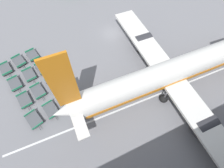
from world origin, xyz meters
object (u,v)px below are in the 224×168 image
object	(u,v)px
baggage_dolly_row_mid_b_col_a	(33,55)
baggage_dolly_row_mid_b_col_d	(65,101)
baggage_dolly_row_mid_a_col_a	(19,61)
baggage_dolly_row_mid_a_col_b	(29,75)
baggage_dolly_row_near_col_c	(25,100)
baggage_dolly_row_mid_b_col_c	(53,83)
baggage_dolly_row_near_col_b	(15,84)
baggage_dolly_row_near_col_d	(34,120)
airplane	(174,71)
baggage_dolly_row_mid_b_col_b	(42,68)
baggage_dolly_row_near_col_a	(6,69)
baggage_dolly_row_mid_a_col_c	(38,91)
baggage_dolly_row_mid_a_col_d	(51,110)

from	to	relation	value
baggage_dolly_row_mid_b_col_a	baggage_dolly_row_mid_b_col_d	world-z (taller)	same
baggage_dolly_row_mid_a_col_a	baggage_dolly_row_mid_a_col_b	distance (m)	4.03
baggage_dolly_row_near_col_c	baggage_dolly_row_mid_b_col_c	bearing A→B (deg)	103.64
baggage_dolly_row_near_col_b	baggage_dolly_row_near_col_d	world-z (taller)	same
baggage_dolly_row_near_col_c	baggage_dolly_row_mid_b_col_a	distance (m)	9.46
baggage_dolly_row_near_col_b	baggage_dolly_row_mid_b_col_d	xyz separation A→B (m)	(6.63, 6.70, 0.00)
baggage_dolly_row_mid_a_col_b	airplane	bearing A→B (deg)	62.43
baggage_dolly_row_mid_a_col_a	baggage_dolly_row_mid_b_col_b	xyz separation A→B (m)	(3.32, 3.50, 0.00)
baggage_dolly_row_near_col_a	baggage_dolly_row_mid_b_col_c	distance (m)	9.50
baggage_dolly_row_near_col_d	baggage_dolly_row_mid_b_col_b	bearing A→B (deg)	159.92
baggage_dolly_row_near_col_d	baggage_dolly_row_mid_a_col_a	size ratio (longest dim) A/B	1.00
airplane	baggage_dolly_row_mid_a_col_c	world-z (taller)	airplane
baggage_dolly_row_mid_b_col_b	baggage_dolly_row_mid_b_col_d	xyz separation A→B (m)	(8.02, 1.80, 0.00)
baggage_dolly_row_near_col_b	baggage_dolly_row_mid_a_col_b	bearing A→B (deg)	108.37
airplane	baggage_dolly_row_mid_a_col_d	xyz separation A→B (m)	(-3.09, -19.64, -2.57)
baggage_dolly_row_near_col_c	baggage_dolly_row_mid_b_col_b	world-z (taller)	same
baggage_dolly_row_mid_b_col_d	baggage_dolly_row_mid_b_col_c	bearing A→B (deg)	-167.75
baggage_dolly_row_near_col_d	baggage_dolly_row_mid_b_col_a	distance (m)	13.05
baggage_dolly_row_mid_b_col_d	baggage_dolly_row_mid_a_col_a	bearing A→B (deg)	-154.97
baggage_dolly_row_near_col_a	baggage_dolly_row_near_col_d	world-z (taller)	same
baggage_dolly_row_mid_b_col_a	baggage_dolly_row_near_col_b	bearing A→B (deg)	-37.73
airplane	baggage_dolly_row_near_col_d	bearing A→B (deg)	-96.65
baggage_dolly_row_mid_a_col_b	baggage_dolly_row_mid_a_col_d	xyz separation A→B (m)	(8.07, 1.72, 0.00)
baggage_dolly_row_near_col_a	baggage_dolly_row_mid_b_col_b	xyz separation A→B (m)	(2.53, 5.96, 0.00)
baggage_dolly_row_mid_a_col_b	baggage_dolly_row_near_col_d	bearing A→B (deg)	-6.41
airplane	baggage_dolly_row_mid_b_col_a	xyz separation A→B (m)	(-15.43, -19.94, -2.57)
baggage_dolly_row_near_col_b	baggage_dolly_row_near_col_c	bearing A→B (deg)	13.06
baggage_dolly_row_mid_a_col_b	baggage_dolly_row_mid_b_col_d	world-z (taller)	same
baggage_dolly_row_mid_a_col_d	baggage_dolly_row_mid_a_col_b	bearing A→B (deg)	-167.95
baggage_dolly_row_mid_a_col_c	baggage_dolly_row_mid_b_col_a	world-z (taller)	same
baggage_dolly_row_near_col_a	baggage_dolly_row_mid_b_col_c	size ratio (longest dim) A/B	1.00
airplane	baggage_dolly_row_mid_a_col_d	distance (m)	20.05
baggage_dolly_row_mid_a_col_a	baggage_dolly_row_mid_a_col_c	size ratio (longest dim) A/B	1.00
baggage_dolly_row_mid_a_col_a	baggage_dolly_row_mid_a_col_d	bearing A→B (deg)	13.46
baggage_dolly_row_near_col_b	baggage_dolly_row_mid_a_col_c	size ratio (longest dim) A/B	1.00
baggage_dolly_row_near_col_b	baggage_dolly_row_near_col_d	xyz separation A→B (m)	(7.71, 1.58, 0.00)
airplane	baggage_dolly_row_mid_a_col_d	world-z (taller)	airplane
baggage_dolly_row_mid_a_col_a	baggage_dolly_row_near_col_c	bearing A→B (deg)	-3.45
baggage_dolly_row_mid_a_col_b	baggage_dolly_row_mid_b_col_b	bearing A→B (deg)	102.99
baggage_dolly_row_mid_a_col_b	baggage_dolly_row_mid_b_col_a	xyz separation A→B (m)	(-4.27, 1.42, 0.00)
baggage_dolly_row_near_col_a	baggage_dolly_row_near_col_d	bearing A→B (deg)	12.74
baggage_dolly_row_near_col_b	baggage_dolly_row_near_col_d	bearing A→B (deg)	11.55
baggage_dolly_row_mid_a_col_d	baggage_dolly_row_mid_a_col_c	bearing A→B (deg)	-165.52
baggage_dolly_row_mid_b_col_a	baggage_dolly_row_near_col_c	bearing A→B (deg)	-18.94
baggage_dolly_row_mid_a_col_a	baggage_dolly_row_mid_b_col_d	xyz separation A→B (m)	(11.35, 5.30, 0.00)
baggage_dolly_row_near_col_c	baggage_dolly_row_mid_b_col_d	distance (m)	6.45
baggage_dolly_row_near_col_c	baggage_dolly_row_mid_a_col_c	xyz separation A→B (m)	(-0.72, 2.31, 0.00)
baggage_dolly_row_near_col_c	baggage_dolly_row_mid_a_col_c	distance (m)	2.42
baggage_dolly_row_mid_a_col_c	baggage_dolly_row_mid_b_col_c	size ratio (longest dim) A/B	1.00
baggage_dolly_row_near_col_c	baggage_dolly_row_mid_b_col_b	size ratio (longest dim) A/B	1.00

